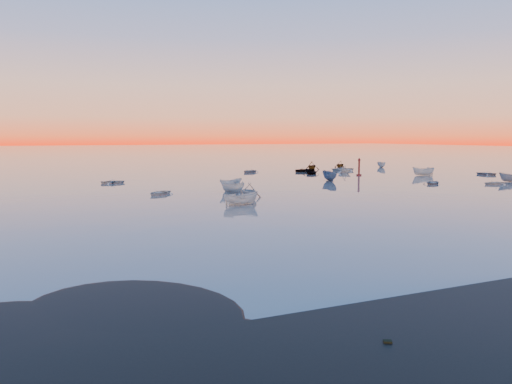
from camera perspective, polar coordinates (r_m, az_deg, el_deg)
ground at (r=121.29m, az=-15.13°, el=2.86°), size 600.00×600.00×0.00m
mud_lobes at (r=27.22m, az=20.44°, el=-8.79°), size 140.00×6.00×0.07m
moored_fleet at (r=75.31m, az=-9.58°, el=0.98°), size 124.00×58.00×1.20m
boat_near_center at (r=50.92m, az=-1.75°, el=-1.48°), size 1.84×3.84×1.29m
boat_near_right at (r=56.58m, az=-0.79°, el=-0.68°), size 3.88×1.84×1.34m
channel_marker at (r=91.17m, az=11.69°, el=2.69°), size 0.94×0.94×3.33m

